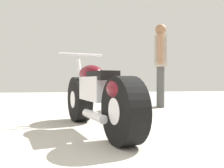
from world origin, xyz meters
The scene contains 3 objects.
ground_plane centered at (0.00, 3.09, 0.00)m, with size 16.14×16.14×0.00m, color #A8A399.
motorcycle_maroon_cruiser centered at (-0.57, 2.29, 0.40)m, with size 0.85×2.02×0.96m.
mechanic_in_blue centered at (0.97, 4.62, 1.01)m, with size 0.40×0.71×1.79m.
Camera 1 is at (-0.78, -0.54, 0.59)m, focal length 39.88 mm.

